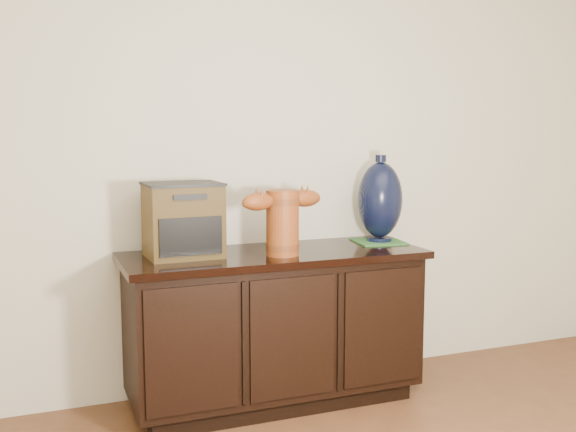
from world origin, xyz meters
name	(u,v)px	position (x,y,z in m)	size (l,w,h in m)	color
sideboard	(274,326)	(0.00, 2.23, 0.39)	(1.46, 0.56, 0.75)	black
terracotta_vessel	(283,219)	(0.01, 2.13, 0.93)	(0.44, 0.19, 0.31)	#93461A
tv_radio	(183,220)	(-0.43, 2.27, 0.93)	(0.35, 0.29, 0.35)	#412E10
green_mat	(379,241)	(0.61, 2.29, 0.76)	(0.24, 0.24, 0.01)	#31692F
lamp_base	(380,200)	(0.61, 2.29, 0.98)	(0.26, 0.26, 0.45)	black
spray_can	(220,232)	(-0.22, 2.41, 0.84)	(0.06, 0.06, 0.17)	#5E1410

